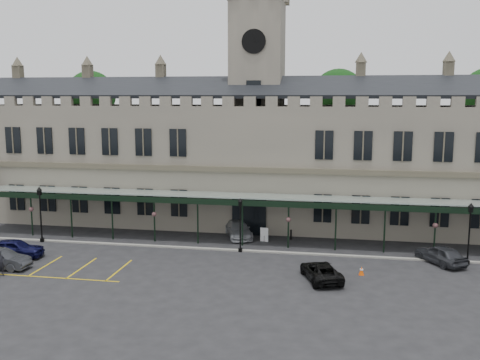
% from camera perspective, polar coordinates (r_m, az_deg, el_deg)
% --- Properties ---
extents(ground, '(140.00, 140.00, 0.00)m').
position_cam_1_polar(ground, '(40.34, -1.50, -9.78)').
color(ground, black).
extents(station_building, '(60.00, 10.36, 17.30)m').
position_cam_1_polar(station_building, '(54.26, 1.82, 2.10)').
color(station_building, '#6F695C').
rests_on(station_building, ground).
extents(clock_tower, '(5.60, 5.60, 24.80)m').
position_cam_1_polar(clock_tower, '(53.96, 1.87, 9.13)').
color(clock_tower, '#6F695C').
rests_on(clock_tower, ground).
extents(canopy, '(50.00, 4.10, 4.30)m').
position_cam_1_polar(canopy, '(46.74, 0.31, -4.08)').
color(canopy, '#8C9E93').
rests_on(canopy, ground).
extents(kerb, '(60.00, 0.40, 0.12)m').
position_cam_1_polar(kerb, '(45.47, -0.11, -7.51)').
color(kerb, gray).
rests_on(kerb, ground).
extents(parking_markings, '(16.00, 6.00, 0.01)m').
position_cam_1_polar(parking_markings, '(43.90, -20.35, -8.78)').
color(parking_markings, gold).
rests_on(parking_markings, ground).
extents(tree_behind_left, '(6.00, 6.00, 16.00)m').
position_cam_1_polar(tree_behind_left, '(69.10, -15.59, 8.54)').
color(tree_behind_left, '#332314').
rests_on(tree_behind_left, ground).
extents(tree_behind_mid, '(6.00, 6.00, 16.00)m').
position_cam_1_polar(tree_behind_mid, '(62.42, 10.44, 8.70)').
color(tree_behind_mid, '#332314').
rests_on(tree_behind_mid, ground).
extents(lamp_post_left, '(0.47, 0.47, 5.02)m').
position_cam_1_polar(lamp_post_left, '(50.78, -20.52, -2.95)').
color(lamp_post_left, black).
rests_on(lamp_post_left, ground).
extents(lamp_post_mid, '(0.44, 0.44, 4.60)m').
position_cam_1_polar(lamp_post_mid, '(44.62, 0.03, -4.29)').
color(lamp_post_mid, black).
rests_on(lamp_post_mid, ground).
extents(lamp_post_right, '(0.46, 0.46, 4.90)m').
position_cam_1_polar(lamp_post_right, '(44.79, 23.29, -4.75)').
color(lamp_post_right, black).
rests_on(lamp_post_right, ground).
extents(traffic_cone, '(0.40, 0.40, 0.63)m').
position_cam_1_polar(traffic_cone, '(40.59, 12.83, -9.43)').
color(traffic_cone, '#FF5508').
rests_on(traffic_cone, ground).
extents(sign_board, '(0.73, 0.21, 1.27)m').
position_cam_1_polar(sign_board, '(48.23, 2.60, -5.86)').
color(sign_board, black).
rests_on(sign_board, ground).
extents(bollard_left, '(0.14, 0.14, 0.81)m').
position_cam_1_polar(bollard_left, '(48.83, -0.68, -5.93)').
color(bollard_left, black).
rests_on(bollard_left, ground).
extents(bollard_right, '(0.16, 0.16, 0.92)m').
position_cam_1_polar(bollard_right, '(49.09, 5.46, -5.82)').
color(bollard_right, black).
rests_on(bollard_right, ground).
extents(car_left_a, '(4.81, 2.60, 1.56)m').
position_cam_1_polar(car_left_a, '(47.10, -22.92, -6.75)').
color(car_left_a, '#0C0D36').
rests_on(car_left_a, ground).
extents(car_left_b, '(4.46, 1.60, 1.47)m').
position_cam_1_polar(car_left_b, '(44.67, -24.14, -7.73)').
color(car_left_b, '#2F3136').
rests_on(car_left_b, ground).
extents(car_taxi, '(3.67, 5.41, 1.45)m').
position_cam_1_polar(car_taxi, '(49.71, -0.19, -5.27)').
color(car_taxi, '#A4A7AC').
rests_on(car_taxi, ground).
extents(car_van, '(3.54, 5.07, 1.29)m').
position_cam_1_polar(car_van, '(38.89, 8.64, -9.60)').
color(car_van, black).
rests_on(car_van, ground).
extents(car_right_a, '(3.88, 4.68, 1.51)m').
position_cam_1_polar(car_right_a, '(44.82, 20.60, -7.43)').
color(car_right_a, '#2F3136').
rests_on(car_right_a, ground).
extents(person_a, '(0.75, 0.83, 1.90)m').
position_cam_1_polar(person_a, '(42.92, -24.21, -8.10)').
color(person_a, black).
rests_on(person_a, ground).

